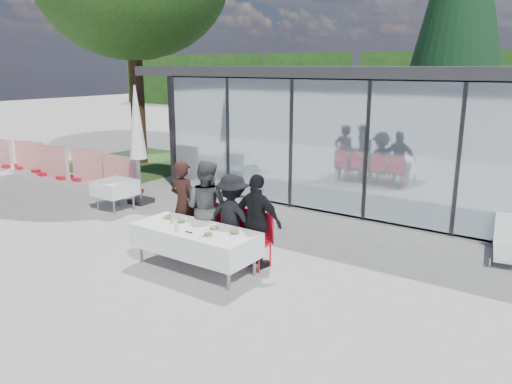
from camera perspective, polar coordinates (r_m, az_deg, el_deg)
ground at (r=8.91m, az=-4.56°, el=-8.63°), size 90.00×90.00×0.00m
pavilion at (r=14.89m, az=22.45°, el=8.12°), size 14.80×8.80×3.44m
treeline at (r=35.08m, az=23.49°, el=11.03°), size 62.50×2.00×4.40m
dining_table at (r=8.71m, az=-6.98°, el=-5.44°), size 2.26×0.96×0.75m
diner_a at (r=9.68m, az=-8.26°, el=-1.44°), size 0.64×0.64×1.73m
diner_chair_a at (r=9.81m, az=-7.97°, el=-3.21°), size 0.44×0.44×0.97m
diner_b at (r=9.30m, az=-5.70°, el=-1.81°), size 0.99×0.99×1.79m
diner_chair_b at (r=9.45m, az=-5.42°, el=-3.82°), size 0.44×0.44×0.97m
diner_c at (r=8.95m, az=-2.69°, el=-3.01°), size 1.07×1.07×1.61m
diner_chair_c at (r=9.08m, az=-2.45°, el=-4.52°), size 0.44×0.44×0.97m
diner_d at (r=8.64m, az=0.14°, el=-3.41°), size 0.99×0.99×1.67m
diner_chair_d at (r=8.78m, az=0.35°, el=-5.17°), size 0.44×0.44×0.97m
plate_a at (r=9.23m, az=-10.05°, el=-2.87°), size 0.24×0.24×0.07m
plate_b at (r=8.95m, az=-8.48°, el=-3.34°), size 0.24×0.24×0.07m
plate_c at (r=8.52m, az=-4.85°, el=-4.14°), size 0.24×0.24×0.07m
plate_d at (r=8.27m, az=-2.47°, el=-4.68°), size 0.24×0.24×0.07m
plate_extra at (r=8.20m, az=-5.45°, el=-4.89°), size 0.24×0.24×0.07m
juice_bottle at (r=8.95m, az=-9.57°, el=-3.13°), size 0.06×0.06×0.13m
drinking_glasses at (r=8.55m, az=-9.01°, el=-4.04°), size 0.07×0.07×0.10m
folded_eyeglasses at (r=8.42m, az=-7.67°, el=-4.58°), size 0.14×0.03×0.01m
spare_table_left at (r=12.66m, az=-15.83°, el=0.44°), size 0.86×0.86×0.74m
market_umbrella at (r=12.91m, az=-13.45°, el=6.99°), size 0.50×0.50×3.00m
construction_barriers at (r=17.17m, az=-21.92°, el=3.07°), size 7.80×0.60×1.00m
lounger at (r=10.42m, az=27.17°, el=-5.26°), size 0.83×1.42×0.72m
grass_patch at (r=18.78m, az=-13.00°, el=3.29°), size 5.00×5.00×0.02m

